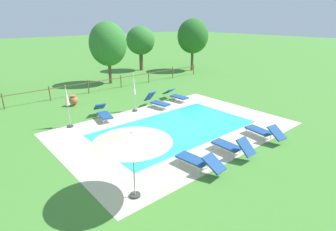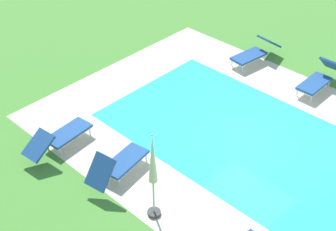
% 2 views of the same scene
% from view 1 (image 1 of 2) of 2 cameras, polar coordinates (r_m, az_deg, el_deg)
% --- Properties ---
extents(ground_plane, '(160.00, 160.00, 0.00)m').
position_cam_1_polar(ground_plane, '(14.34, 1.41, -2.74)').
color(ground_plane, '#478433').
extents(pool_deck_paving, '(11.83, 8.18, 0.01)m').
position_cam_1_polar(pool_deck_paving, '(14.33, 1.41, -2.73)').
color(pool_deck_paving, beige).
rests_on(pool_deck_paving, ground).
extents(swimming_pool_water, '(8.25, 4.60, 0.01)m').
position_cam_1_polar(swimming_pool_water, '(14.33, 1.41, -2.72)').
color(swimming_pool_water, '#2DB7C6').
rests_on(swimming_pool_water, ground).
extents(pool_coping_rim, '(8.73, 5.08, 0.01)m').
position_cam_1_polar(pool_coping_rim, '(14.33, 1.41, -2.71)').
color(pool_coping_rim, beige).
rests_on(pool_coping_rim, ground).
extents(sun_lounger_north_near_steps, '(0.88, 1.94, 0.97)m').
position_cam_1_polar(sun_lounger_north_near_steps, '(17.63, -2.31, 3.00)').
color(sun_lounger_north_near_steps, navy).
rests_on(sun_lounger_north_near_steps, ground).
extents(sun_lounger_north_mid, '(0.80, 2.10, 0.76)m').
position_cam_1_polar(sun_lounger_north_mid, '(10.58, 6.42, -9.47)').
color(sun_lounger_north_mid, navy).
rests_on(sun_lounger_north_mid, ground).
extents(sun_lounger_north_far, '(1.00, 2.10, 0.81)m').
position_cam_1_polar(sun_lounger_north_far, '(16.00, -13.53, 0.56)').
color(sun_lounger_north_far, navy).
rests_on(sun_lounger_north_far, ground).
extents(sun_lounger_north_end, '(0.87, 2.09, 0.80)m').
position_cam_1_polar(sun_lounger_north_end, '(13.86, 19.60, -3.14)').
color(sun_lounger_north_end, navy).
rests_on(sun_lounger_north_end, ground).
extents(sun_lounger_south_near_corner, '(0.79, 2.09, 0.78)m').
position_cam_1_polar(sun_lounger_south_near_corner, '(19.13, 1.74, 4.28)').
color(sun_lounger_south_near_corner, navy).
rests_on(sun_lounger_south_near_corner, ground).
extents(sun_lounger_south_mid, '(0.61, 1.95, 0.90)m').
position_cam_1_polar(sun_lounger_south_mid, '(11.90, 13.38, -6.28)').
color(sun_lounger_south_mid, navy).
rests_on(sun_lounger_south_mid, ground).
extents(patio_umbrella_open_foreground, '(2.47, 2.47, 2.33)m').
position_cam_1_polar(patio_umbrella_open_foreground, '(8.25, -7.59, -4.70)').
color(patio_umbrella_open_foreground, '#383838').
rests_on(patio_umbrella_open_foreground, ground).
extents(patio_umbrella_closed_row_west, '(0.32, 0.32, 2.42)m').
position_cam_1_polar(patio_umbrella_closed_row_west, '(16.69, -7.22, 5.74)').
color(patio_umbrella_closed_row_west, '#383838').
rests_on(patio_umbrella_closed_row_west, ground).
extents(patio_umbrella_closed_row_mid_west, '(0.32, 0.32, 2.31)m').
position_cam_1_polar(patio_umbrella_closed_row_mid_west, '(14.98, -20.64, 3.10)').
color(patio_umbrella_closed_row_mid_west, '#383838').
rests_on(patio_umbrella_closed_row_mid_west, ground).
extents(terracotta_urn_near_fence, '(0.56, 0.56, 0.71)m').
position_cam_1_polar(terracotta_urn_near_fence, '(18.98, -19.41, 3.08)').
color(terracotta_urn_near_fence, '#B7663D').
rests_on(terracotta_urn_near_fence, ground).
extents(perimeter_fence, '(20.42, 0.08, 1.05)m').
position_cam_1_polar(perimeter_fence, '(22.30, -13.16, 6.89)').
color(perimeter_fence, brown).
rests_on(perimeter_fence, ground).
extents(tree_far_west, '(3.32, 3.32, 5.51)m').
position_cam_1_polar(tree_far_west, '(30.30, 5.28, 16.38)').
color(tree_far_west, brown).
rests_on(tree_far_west, ground).
extents(tree_west_mid, '(3.20, 3.20, 5.30)m').
position_cam_1_polar(tree_west_mid, '(24.40, -12.60, 14.55)').
color(tree_west_mid, brown).
rests_on(tree_west_mid, ground).
extents(tree_east_mid, '(3.08, 3.08, 4.74)m').
position_cam_1_polar(tree_east_mid, '(30.44, -5.85, 15.49)').
color(tree_east_mid, brown).
rests_on(tree_east_mid, ground).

